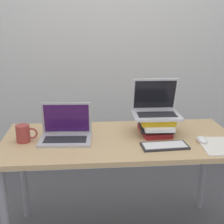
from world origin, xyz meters
TOP-DOWN VIEW (x-y plane):
  - wall_back at (0.00, 1.40)m, footprint 8.00×0.05m
  - desk at (0.00, 0.34)m, footprint 1.51×0.69m
  - laptop_left at (-0.34, 0.36)m, footprint 0.34×0.24m
  - book_stack at (0.25, 0.42)m, footprint 0.23×0.29m
  - laptop_on_books at (0.25, 0.44)m, footprint 0.31×0.25m
  - wireless_keyboard at (0.26, 0.18)m, footprint 0.29×0.15m
  - mouse at (0.51, 0.23)m, footprint 0.06×0.10m
  - notepad at (0.60, 0.16)m, footprint 0.26×0.29m
  - mug at (-0.60, 0.34)m, footprint 0.13×0.09m

SIDE VIEW (x-z plane):
  - desk at x=0.00m, z-range 0.29..1.03m
  - notepad at x=0.60m, z-range 0.74..0.75m
  - wireless_keyboard at x=0.26m, z-range 0.74..0.75m
  - mouse at x=0.51m, z-range 0.74..0.78m
  - laptop_left at x=-0.34m, z-range 0.67..0.90m
  - mug at x=-0.60m, z-range 0.74..0.85m
  - book_stack at x=0.25m, z-range 0.74..0.86m
  - laptop_on_books at x=0.25m, z-range 0.79..1.03m
  - wall_back at x=0.00m, z-range 0.00..2.70m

